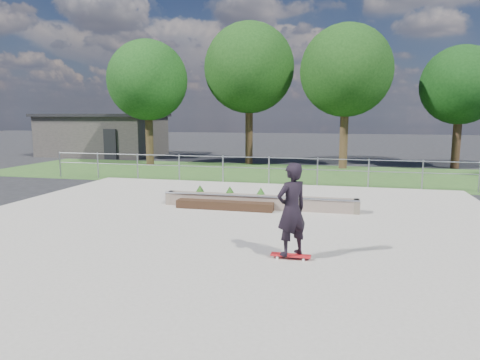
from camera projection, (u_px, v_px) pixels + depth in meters
The scene contains 12 objects.
ground at pixel (218, 232), 10.74m from camera, with size 120.00×120.00×0.00m, color black.
grass_verge at pixel (281, 174), 21.31m from camera, with size 30.00×8.00×0.02m, color #294B1E.
concrete_slab at pixel (218, 230), 10.74m from camera, with size 15.00×15.00×0.06m, color gray.
fence at pixel (269, 167), 17.84m from camera, with size 20.06×0.06×1.20m.
building at pixel (104, 135), 31.06m from camera, with size 8.40×5.40×3.00m.
tree_far_left at pixel (148, 81), 24.36m from camera, with size 4.55×4.55×7.15m.
tree_mid_left at pixel (249, 68), 24.90m from camera, with size 5.25×5.25×8.25m.
tree_mid_right at pixel (346, 71), 22.72m from camera, with size 4.90×4.90×7.70m.
tree_far_right at pixel (461, 85), 22.88m from camera, with size 4.20×4.20×6.60m.
grind_ledge at pixel (259, 202), 13.14m from camera, with size 6.00×0.44×0.43m.
planter_bed at pixel (228, 201), 13.42m from camera, with size 3.00×1.20×0.61m.
skateboarder at pixel (292, 210), 8.39m from camera, with size 0.80×0.78×1.93m.
Camera 1 is at (2.97, -10.01, 2.89)m, focal length 32.00 mm.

